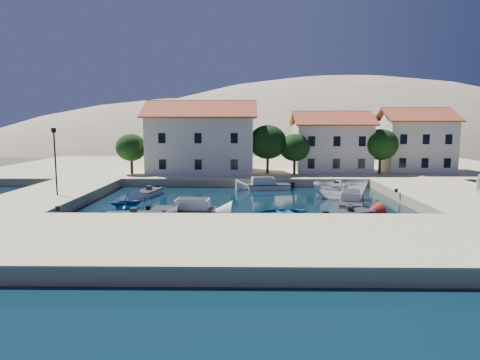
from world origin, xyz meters
The scene contains 23 objects.
ground centered at (0.00, 0.00, 0.00)m, with size 400.00×400.00×0.00m, color black.
quay_south centered at (0.00, -6.00, 0.50)m, with size 52.00×12.00×1.00m, color beige.
quay_east centered at (20.50, 10.00, 0.50)m, with size 11.00×20.00×1.00m, color beige.
quay_west centered at (-19.00, 10.00, 0.50)m, with size 8.00×20.00×1.00m, color beige.
quay_north centered at (2.00, 38.00, 0.50)m, with size 80.00×36.00×1.00m, color beige.
hills centered at (20.64, 123.62, -23.40)m, with size 254.00×176.00×99.00m.
building_left centered at (-6.00, 28.00, 5.94)m, with size 14.70×9.45×9.70m.
building_mid centered at (12.00, 29.00, 5.22)m, with size 10.50×8.40×8.30m.
building_right centered at (24.00, 30.00, 5.47)m, with size 9.45×8.40×8.80m.
trees centered at (4.51, 25.46, 4.84)m, with size 37.30×5.30×6.45m.
lamppost centered at (-17.50, 8.00, 4.75)m, with size 0.35×0.25×6.22m.
bollards centered at (2.80, 3.87, 1.15)m, with size 29.36×9.56×0.30m.
motorboat_grey_sw centered at (-8.70, 1.65, 0.29)m, with size 4.62×2.41×1.25m.
cabin_cruiser_south centered at (-5.02, 3.66, 0.48)m, with size 5.35×2.60×1.60m.
rowboat_south centered at (3.22, 3.67, 0.00)m, with size 2.99×4.19×0.87m, color #194D8D.
motorboat_red_se centered at (8.47, 2.74, 0.29)m, with size 4.36×3.37×1.25m.
cabin_cruiser_east centered at (9.67, 7.36, 0.48)m, with size 3.13×5.26×1.60m.
boat_east centered at (9.74, 11.95, 0.00)m, with size 2.08×5.53×2.14m, color silver.
motorboat_white_ne centered at (10.58, 17.68, 0.30)m, with size 2.41×3.64×1.25m.
rowboat_west centered at (-10.79, 6.95, 0.00)m, with size 2.42×2.81×1.48m, color #194D8D.
motorboat_white_west centered at (-10.22, 13.70, 0.29)m, with size 2.51×4.24×1.25m.
cabin_cruiser_north centered at (2.76, 18.25, 0.48)m, with size 5.08×2.55×1.60m.
pedestrian centered at (22.16, 9.19, 1.93)m, with size 0.68×0.45×1.87m, color beige.
Camera 1 is at (0.09, -31.09, 7.56)m, focal length 32.00 mm.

